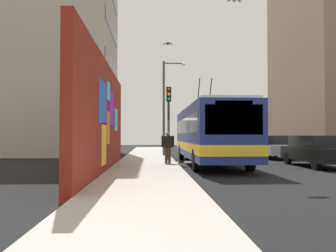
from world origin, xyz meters
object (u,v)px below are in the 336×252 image
parked_car_white (249,144)px  city_bus (209,132)px  pedestrian_at_curb (168,145)px  street_lamp (166,101)px  parked_car_silver (272,146)px  traffic_light (169,111)px  parked_car_black (316,150)px

parked_car_white → city_bus: bearing=153.7°
city_bus → pedestrian_at_curb: size_ratio=7.10×
parked_car_white → street_lamp: (-4.04, 7.27, 3.26)m
parked_car_silver → traffic_light: traffic_light is taller
pedestrian_at_curb → traffic_light: (2.28, -0.16, 1.93)m
street_lamp → pedestrian_at_curb: bearing=178.2°
city_bus → parked_car_white: bearing=-26.3°
parked_car_silver → city_bus: bearing=132.7°
parked_car_silver → street_lamp: 8.14m
pedestrian_at_curb → parked_car_white: bearing=-33.2°
city_bus → parked_car_black: bearing=-107.8°
parked_car_white → traffic_light: (-9.20, 7.35, 2.19)m
parked_car_silver → pedestrian_at_curb: 9.48m
parked_car_silver → traffic_light: bearing=115.4°
parked_car_silver → pedestrian_at_curb: (-5.77, 7.51, 0.27)m
parked_car_white → pedestrian_at_curb: size_ratio=2.88×
city_bus → parked_car_white: city_bus is taller
city_bus → street_lamp: 7.18m
parked_car_silver → traffic_light: size_ratio=1.09×
parked_car_white → street_lamp: size_ratio=0.68×
street_lamp → parked_car_white: bearing=-61.0°
parked_car_black → street_lamp: street_lamp is taller
pedestrian_at_curb → street_lamp: bearing=-1.8°
pedestrian_at_curb → street_lamp: size_ratio=0.24×
parked_car_black → parked_car_white: same height
parked_car_silver → street_lamp: bearing=77.2°
parked_car_white → street_lamp: street_lamp is taller
street_lamp → parked_car_silver: bearing=-102.8°
parked_car_black → traffic_light: bearing=68.0°
parked_car_white → traffic_light: traffic_light is taller
parked_car_black → traffic_light: 8.23m
parked_car_white → pedestrian_at_curb: 13.71m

